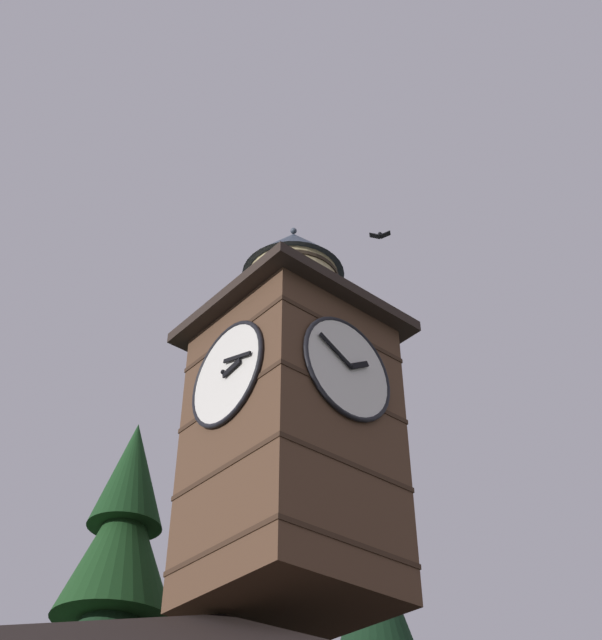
% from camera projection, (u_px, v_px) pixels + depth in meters
% --- Properties ---
extents(clock_tower, '(4.03, 4.03, 9.45)m').
position_uv_depth(clock_tower, '(292.00, 415.00, 17.43)').
color(clock_tower, brown).
rests_on(clock_tower, building_main).
extents(flying_bird_high, '(0.61, 0.66, 0.17)m').
position_uv_depth(flying_bird_high, '(380.00, 235.00, 27.82)').
color(flying_bird_high, black).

